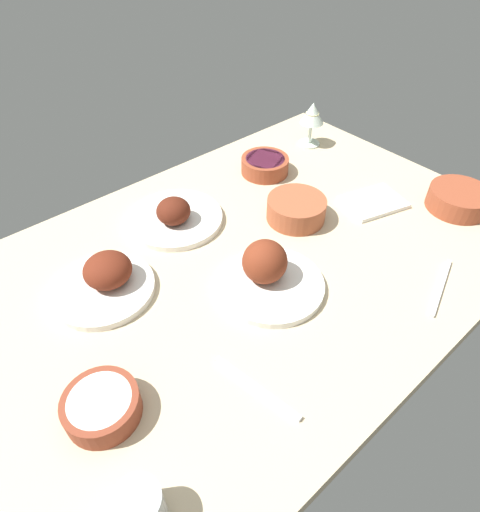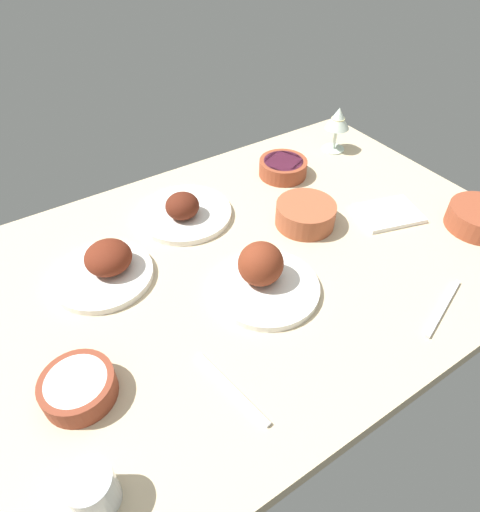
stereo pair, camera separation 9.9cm
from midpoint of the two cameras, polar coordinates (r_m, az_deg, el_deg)
name	(u,v)px [view 2 (the right image)]	position (r cm, az deg, el deg)	size (l,w,h in cm)	color
dining_table	(240,268)	(102.01, 2.78, -1.77)	(140.00, 90.00, 4.00)	#C6B28E
plate_center_main	(106,267)	(98.76, -14.63, -1.50)	(22.29, 22.29, 8.24)	white
plate_far_side	(184,211)	(112.52, -4.92, 5.84)	(24.50, 24.50, 7.99)	white
plate_near_viewer	(263,276)	(92.99, 6.11, -2.73)	(23.12, 23.12, 10.89)	white
bowl_pasta	(305,213)	(111.56, 11.19, 5.43)	(15.17, 15.17, 5.90)	#A35133
bowl_onions	(283,167)	(130.10, 7.92, 11.48)	(14.00, 14.00, 4.79)	brown
bowl_cream	(78,387)	(80.80, -17.22, -16.40)	(12.89, 12.89, 4.65)	brown
bowl_sauce	(480,217)	(126.75, 31.17, 4.31)	(15.94, 15.94, 5.49)	brown
wine_glass	(338,120)	(143.01, 14.84, 16.86)	(7.60, 7.60, 14.00)	silver
water_tumbler	(93,490)	(71.23, -14.68, -27.98)	(6.99, 6.99, 7.56)	silver
folded_napkin	(388,214)	(121.89, 21.24, 5.14)	(15.84, 11.68, 1.20)	white
fork_loose	(231,388)	(79.96, 2.57, -17.20)	(18.84, 0.90, 0.80)	silver
spoon_loose	(444,308)	(102.25, 27.88, -6.19)	(18.83, 0.90, 0.80)	silver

